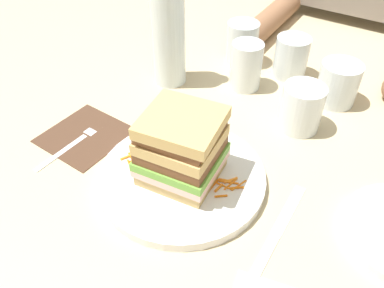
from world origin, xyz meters
The scene contains 28 objects.
ground_plane centered at (0.00, 0.00, 0.00)m, with size 3.00×3.00×0.00m, color #C6B289.
main_plate centered at (0.01, -0.01, 0.01)m, with size 0.26×0.26×0.02m, color white.
sandwich centered at (0.01, -0.01, 0.07)m, with size 0.13×0.12×0.11m.
carrot_shred_0 centered at (-0.07, -0.04, 0.02)m, with size 0.00×0.00×0.02m, color orange.
carrot_shred_1 centered at (-0.05, -0.03, 0.02)m, with size 0.00×0.00×0.03m, color orange.
carrot_shred_2 centered at (-0.07, -0.03, 0.02)m, with size 0.00×0.00×0.02m, color orange.
carrot_shred_3 centered at (-0.07, -0.01, 0.02)m, with size 0.00×0.00×0.03m, color orange.
carrot_shred_4 centered at (-0.08, -0.03, 0.02)m, with size 0.00×0.00×0.03m, color orange.
carrot_shred_5 centered at (-0.09, -0.03, 0.02)m, with size 0.00×0.00×0.02m, color orange.
carrot_shred_6 centered at (0.08, 0.01, 0.02)m, with size 0.00×0.00×0.03m, color orange.
carrot_shred_7 centered at (0.08, -0.02, 0.02)m, with size 0.00×0.00×0.02m, color orange.
carrot_shred_8 centered at (0.06, -0.01, 0.02)m, with size 0.00×0.00×0.03m, color orange.
carrot_shred_9 centered at (0.10, 0.01, 0.02)m, with size 0.00×0.00×0.03m, color orange.
carrot_shred_10 centered at (0.08, 0.00, 0.02)m, with size 0.00×0.00×0.03m, color orange.
carrot_shred_11 centered at (0.10, 0.01, 0.02)m, with size 0.00×0.00×0.02m, color orange.
carrot_shred_12 centered at (0.08, 0.02, 0.02)m, with size 0.00×0.00×0.02m, color orange.
carrot_shred_13 centered at (0.08, 0.01, 0.02)m, with size 0.00×0.00×0.03m, color orange.
carrot_shred_14 centered at (0.07, -0.01, 0.02)m, with size 0.00×0.00×0.02m, color orange.
carrot_shred_15 centered at (0.07, 0.01, 0.02)m, with size 0.00×0.00×0.02m, color orange.
napkin_dark centered at (-0.20, -0.01, 0.00)m, with size 0.14×0.14×0.00m, color #4C3323.
fork centered at (-0.20, -0.03, 0.00)m, with size 0.02×0.17×0.00m.
knife centered at (0.18, -0.03, 0.00)m, with size 0.02×0.20×0.00m.
juice_glass centered at (0.11, 0.22, 0.04)m, with size 0.07×0.07×0.09m.
water_bottle centered at (-0.17, 0.22, 0.12)m, with size 0.07×0.07×0.26m.
empty_tumbler_0 centered at (0.15, 0.33, 0.04)m, with size 0.08×0.08×0.08m, color silver.
empty_tumbler_1 centered at (-0.08, 0.37, 0.05)m, with size 0.07×0.07×0.09m, color silver.
empty_tumbler_2 centered at (-0.03, 0.29, 0.05)m, with size 0.06×0.06×0.10m, color silver.
empty_tumbler_3 centered at (0.03, 0.38, 0.04)m, with size 0.07×0.07×0.09m, color silver.
Camera 1 is at (0.25, -0.37, 0.46)m, focal length 37.04 mm.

